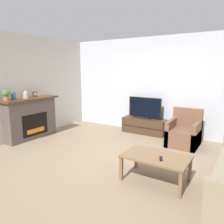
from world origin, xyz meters
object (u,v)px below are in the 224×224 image
at_px(fireplace, 31,118).
at_px(mantel_vase_centre_left, 26,95).
at_px(armchair, 184,134).
at_px(tv_stand, 144,126).
at_px(tv, 145,109).
at_px(mantel_vase_left, 13,96).
at_px(remote, 161,159).
at_px(coffee_table, 156,159).
at_px(potted_plant, 6,95).
at_px(mantel_clock, 35,94).

height_order(fireplace, mantel_vase_centre_left, mantel_vase_centre_left).
distance_m(mantel_vase_centre_left, armchair, 4.05).
distance_m(tv_stand, tv, 0.50).
distance_m(mantel_vase_left, tv, 3.43).
height_order(tv, remote, tv).
bearing_deg(tv_stand, tv, -90.00).
relative_size(mantel_vase_centre_left, coffee_table, 0.18).
xyz_separation_m(fireplace, armchair, (3.58, 1.60, -0.27)).
bearing_deg(potted_plant, tv, 48.82).
relative_size(potted_plant, coffee_table, 0.25).
relative_size(fireplace, potted_plant, 5.77).
xyz_separation_m(fireplace, mantel_clock, (0.02, 0.15, 0.61)).
xyz_separation_m(mantel_vase_left, armchair, (3.56, 2.05, -0.90)).
relative_size(tv, remote, 6.28).
bearing_deg(coffee_table, mantel_clock, 171.18).
height_order(mantel_vase_centre_left, tv_stand, mantel_vase_centre_left).
height_order(coffee_table, remote, remote).
distance_m(tv_stand, remote, 2.89).
relative_size(mantel_vase_centre_left, mantel_clock, 1.26).
height_order(tv, coffee_table, tv).
bearing_deg(armchair, fireplace, -155.92).
relative_size(potted_plant, tv_stand, 0.21).
height_order(mantel_vase_left, mantel_clock, mantel_vase_left).
bearing_deg(remote, mantel_vase_left, 157.52).
relative_size(tv_stand, remote, 8.11).
distance_m(mantel_clock, tv_stand, 3.13).
relative_size(coffee_table, remote, 6.79).
distance_m(mantel_clock, tv, 3.02).
relative_size(mantel_vase_left, potted_plant, 0.83).
bearing_deg(remote, armchair, 72.85).
height_order(tv_stand, armchair, armchair).
xyz_separation_m(mantel_clock, tv, (2.33, 1.87, -0.45)).
distance_m(mantel_vase_centre_left, tv, 3.19).
height_order(mantel_vase_left, tv, mantel_vase_left).
height_order(tv, armchair, tv).
distance_m(tv_stand, armchair, 1.30).
relative_size(mantel_clock, tv, 0.16).
distance_m(mantel_vase_left, remote, 3.80).
bearing_deg(tv_stand, remote, -60.96).
height_order(mantel_vase_centre_left, potted_plant, potted_plant).
distance_m(tv, remote, 2.89).
relative_size(mantel_vase_centre_left, armchair, 0.22).
bearing_deg(mantel_vase_left, tv_stand, 46.74).
height_order(fireplace, tv, fireplace).
relative_size(fireplace, tv, 1.57).
height_order(mantel_vase_centre_left, coffee_table, mantel_vase_centre_left).
xyz_separation_m(tv_stand, tv, (0.00, -0.00, 0.50)).
bearing_deg(mantel_vase_centre_left, coffee_table, -4.66).
distance_m(mantel_vase_centre_left, mantel_clock, 0.27).
xyz_separation_m(mantel_clock, tv_stand, (2.33, 1.87, -0.94)).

